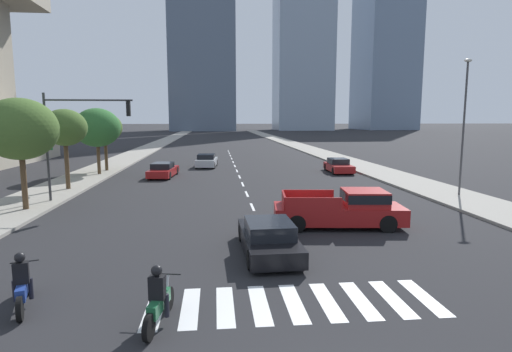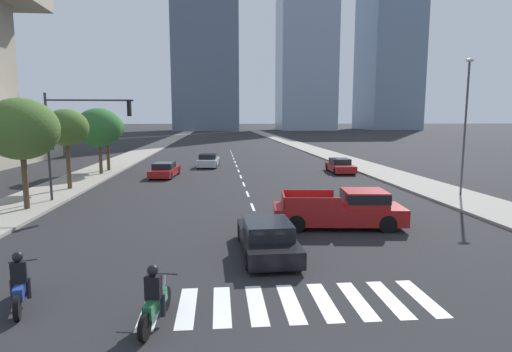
# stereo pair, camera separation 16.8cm
# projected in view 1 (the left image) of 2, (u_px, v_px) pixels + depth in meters

# --- Properties ---
(sidewalk_east) EXTENTS (4.00, 260.00, 0.15)m
(sidewalk_east) POSITION_uv_depth(u_px,v_px,m) (381.00, 173.00, 36.66)
(sidewalk_east) COLOR gray
(sidewalk_east) RESTS_ON ground
(sidewalk_west) EXTENTS (4.00, 260.00, 0.15)m
(sidewalk_west) POSITION_uv_depth(u_px,v_px,m) (86.00, 176.00, 34.17)
(sidewalk_west) COLOR gray
(sidewalk_west) RESTS_ON ground
(crosswalk_near) EXTENTS (7.65, 2.37, 0.01)m
(crosswalk_near) POSITION_uv_depth(u_px,v_px,m) (294.00, 303.00, 10.87)
(crosswalk_near) COLOR silver
(crosswalk_near) RESTS_ON ground
(lane_divider_center) EXTENTS (0.14, 50.00, 0.01)m
(lane_divider_center) POSITION_uv_depth(u_px,v_px,m) (237.00, 171.00, 38.47)
(lane_divider_center) COLOR silver
(lane_divider_center) RESTS_ON ground
(motorcycle_lead) EXTENTS (0.72, 2.06, 1.49)m
(motorcycle_lead) POSITION_uv_depth(u_px,v_px,m) (159.00, 301.00, 9.66)
(motorcycle_lead) COLOR black
(motorcycle_lead) RESTS_ON ground
(motorcycle_trailing) EXTENTS (0.97, 2.14, 1.49)m
(motorcycle_trailing) POSITION_uv_depth(u_px,v_px,m) (22.00, 286.00, 10.55)
(motorcycle_trailing) COLOR black
(motorcycle_trailing) RESTS_ON ground
(pickup_truck) EXTENTS (5.89, 2.62, 1.67)m
(pickup_truck) POSITION_uv_depth(u_px,v_px,m) (345.00, 209.00, 18.42)
(pickup_truck) COLOR maroon
(pickup_truck) RESTS_ON ground
(sedan_silver_0) EXTENTS (2.23, 4.35, 1.31)m
(sedan_silver_0) POSITION_uv_depth(u_px,v_px,m) (207.00, 161.00, 41.41)
(sedan_silver_0) COLOR #B7BABF
(sedan_silver_0) RESTS_ON ground
(sedan_red_1) EXTENTS (2.23, 4.80, 1.21)m
(sedan_red_1) POSITION_uv_depth(u_px,v_px,m) (163.00, 170.00, 34.35)
(sedan_red_1) COLOR maroon
(sedan_red_1) RESTS_ON ground
(sedan_red_2) EXTENTS (2.01, 4.53, 1.25)m
(sedan_red_2) POSITION_uv_depth(u_px,v_px,m) (338.00, 166.00, 37.34)
(sedan_red_2) COLOR maroon
(sedan_red_2) RESTS_ON ground
(sedan_black_3) EXTENTS (1.95, 4.68, 1.23)m
(sedan_black_3) POSITION_uv_depth(u_px,v_px,m) (268.00, 238.00, 14.81)
(sedan_black_3) COLOR black
(sedan_black_3) RESTS_ON ground
(traffic_signal_far) EXTENTS (5.14, 0.28, 6.11)m
(traffic_signal_far) POSITION_uv_depth(u_px,v_px,m) (78.00, 127.00, 23.36)
(traffic_signal_far) COLOR #333335
(traffic_signal_far) RESTS_ON sidewalk_west
(street_lamp_east) EXTENTS (0.50, 0.24, 8.19)m
(street_lamp_east) POSITION_uv_depth(u_px,v_px,m) (464.00, 118.00, 24.85)
(street_lamp_east) COLOR #3F3F42
(street_lamp_east) RESTS_ON sidewalk_east
(street_tree_nearest) EXTENTS (3.70, 3.70, 5.72)m
(street_tree_nearest) POSITION_uv_depth(u_px,v_px,m) (20.00, 129.00, 20.96)
(street_tree_nearest) COLOR #4C3823
(street_tree_nearest) RESTS_ON sidewalk_west
(street_tree_second) EXTENTS (2.86, 2.86, 5.31)m
(street_tree_second) POSITION_uv_depth(u_px,v_px,m) (65.00, 128.00, 27.22)
(street_tree_second) COLOR #4C3823
(street_tree_second) RESTS_ON sidewalk_west
(street_tree_third) EXTENTS (3.82, 3.82, 5.56)m
(street_tree_third) POSITION_uv_depth(u_px,v_px,m) (97.00, 128.00, 34.72)
(street_tree_third) COLOR #4C3823
(street_tree_third) RESTS_ON sidewalk_west
(street_tree_fourth) EXTENTS (3.07, 3.07, 5.18)m
(street_tree_fourth) POSITION_uv_depth(u_px,v_px,m) (105.00, 128.00, 37.15)
(street_tree_fourth) COLOR #4C3823
(street_tree_fourth) RESTS_ON sidewalk_west
(office_tower_left_skyline) EXTENTS (25.61, 22.49, 101.25)m
(office_tower_left_skyline) POSITION_uv_depth(u_px,v_px,m) (202.00, 17.00, 163.35)
(office_tower_left_skyline) COLOR slate
(office_tower_left_skyline) RESTS_ON ground
(office_tower_right_skyline) EXTENTS (22.01, 29.13, 90.68)m
(office_tower_right_skyline) POSITION_uv_depth(u_px,v_px,m) (385.00, 39.00, 184.56)
(office_tower_right_skyline) COLOR slate
(office_tower_right_skyline) RESTS_ON ground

